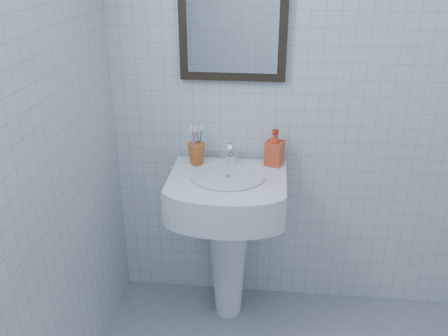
# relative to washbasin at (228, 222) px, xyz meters

# --- Properties ---
(wall_back) EXTENTS (2.20, 0.02, 2.50)m
(wall_back) POSITION_rel_washbasin_xyz_m (0.49, 0.21, 0.68)
(wall_back) COLOR silver
(wall_back) RESTS_ON ground
(washbasin) EXTENTS (0.55, 0.40, 0.85)m
(washbasin) POSITION_rel_washbasin_xyz_m (0.00, 0.00, 0.00)
(washbasin) COLOR white
(washbasin) RESTS_ON ground
(faucet) EXTENTS (0.05, 0.11, 0.12)m
(faucet) POSITION_rel_washbasin_xyz_m (-0.00, 0.10, 0.32)
(faucet) COLOR silver
(faucet) RESTS_ON washbasin
(toothbrush_cup) EXTENTS (0.10, 0.10, 0.10)m
(toothbrush_cup) POSITION_rel_washbasin_xyz_m (-0.17, 0.10, 0.32)
(toothbrush_cup) COLOR #B4541F
(toothbrush_cup) RESTS_ON washbasin
(soap_dispenser) EXTENTS (0.10, 0.11, 0.18)m
(soap_dispenser) POSITION_rel_washbasin_xyz_m (0.22, 0.12, 0.36)
(soap_dispenser) COLOR red
(soap_dispenser) RESTS_ON washbasin
(wall_mirror) EXTENTS (0.50, 0.04, 0.62)m
(wall_mirror) POSITION_rel_washbasin_xyz_m (-0.00, 0.19, 0.98)
(wall_mirror) COLOR black
(wall_mirror) RESTS_ON wall_back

